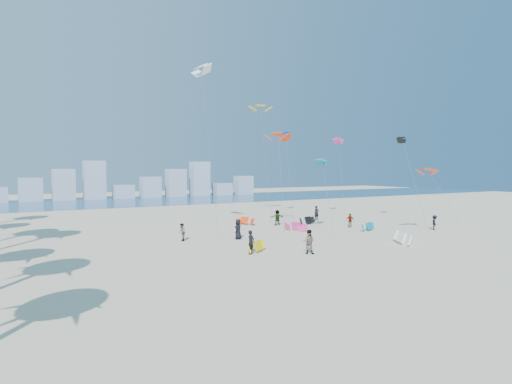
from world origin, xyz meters
TOP-DOWN VIEW (x-y plane):
  - ground at (0.00, 0.00)m, footprint 220.00×220.00m
  - ocean at (0.00, 72.00)m, footprint 220.00×220.00m
  - kitesurfer_near at (-0.04, 11.66)m, footprint 0.80×0.69m
  - kitesurfer_mid at (3.87, 9.54)m, footprint 1.14×1.15m
  - kitesurfers_far at (11.20, 20.44)m, footprint 26.80×14.27m
  - grounded_kites at (10.85, 17.09)m, footprint 19.13×21.81m
  - flying_kites at (13.47, 25.24)m, footprint 26.98×26.11m
  - distant_skyline at (-1.19, 82.00)m, footprint 85.00×3.00m

SIDE VIEW (x-z plane):
  - ground at x=0.00m, z-range 0.00..0.00m
  - ocean at x=0.00m, z-range 0.01..0.01m
  - grounded_kites at x=10.85m, z-range -0.06..0.95m
  - kitesurfers_far at x=11.20m, z-range -0.07..1.80m
  - kitesurfer_near at x=-0.04m, z-range 0.00..1.84m
  - kitesurfer_mid at x=3.87m, z-range 0.00..1.87m
  - distant_skyline at x=-1.19m, z-range -1.11..7.29m
  - flying_kites at x=13.47m, z-range 3.46..20.97m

